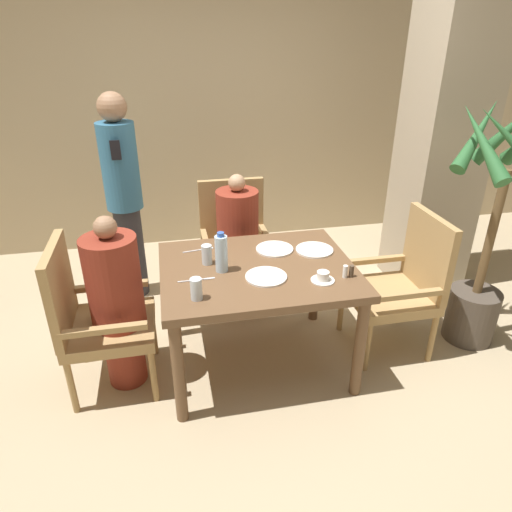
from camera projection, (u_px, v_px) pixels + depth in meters
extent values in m
plane|color=tan|center=(257.00, 360.00, 3.14)|extent=(16.00, 16.00, 0.00)
cube|color=tan|center=(212.00, 104.00, 4.40)|extent=(8.00, 0.06, 2.80)
cube|color=tan|center=(445.00, 128.00, 3.59)|extent=(0.55, 0.55, 2.70)
cube|color=brown|center=(258.00, 270.00, 2.82)|extent=(1.19, 0.96, 0.05)
cylinder|color=brown|center=(179.00, 373.00, 2.52)|extent=(0.07, 0.07, 0.68)
cylinder|color=brown|center=(360.00, 348.00, 2.72)|extent=(0.07, 0.07, 0.68)
cylinder|color=brown|center=(172.00, 295.00, 3.26)|extent=(0.07, 0.07, 0.68)
cylinder|color=brown|center=(315.00, 280.00, 3.45)|extent=(0.07, 0.07, 0.68)
cube|color=#A88451|center=(111.00, 328.00, 2.79)|extent=(0.53, 0.53, 0.07)
cube|color=#A88451|center=(60.00, 289.00, 2.61)|extent=(0.05, 0.53, 0.53)
cube|color=#A88451|center=(110.00, 286.00, 2.94)|extent=(0.47, 0.04, 0.04)
cube|color=#A88451|center=(104.00, 330.00, 2.51)|extent=(0.47, 0.04, 0.04)
cylinder|color=#A88451|center=(153.00, 331.00, 3.14)|extent=(0.04, 0.04, 0.37)
cylinder|color=#A88451|center=(154.00, 376.00, 2.73)|extent=(0.04, 0.04, 0.37)
cylinder|color=#A88451|center=(82.00, 339.00, 3.05)|extent=(0.04, 0.04, 0.37)
cylinder|color=#A88451|center=(72.00, 387.00, 2.64)|extent=(0.04, 0.04, 0.37)
cylinder|color=maroon|center=(125.00, 351.00, 2.89)|extent=(0.24, 0.24, 0.44)
cylinder|color=maroon|center=(114.00, 282.00, 2.66)|extent=(0.32, 0.32, 0.56)
sphere|color=#997051|center=(105.00, 227.00, 2.51)|extent=(0.13, 0.13, 0.13)
cube|color=#A88451|center=(237.00, 257.00, 3.66)|extent=(0.53, 0.53, 0.07)
cube|color=#A88451|center=(231.00, 211.00, 3.74)|extent=(0.53, 0.05, 0.53)
cube|color=#A88451|center=(267.00, 237.00, 3.64)|extent=(0.04, 0.47, 0.04)
cube|color=#A88451|center=(206.00, 242.00, 3.55)|extent=(0.04, 0.47, 0.04)
cylinder|color=#A88451|center=(272.00, 292.00, 3.60)|extent=(0.04, 0.04, 0.37)
cylinder|color=#A88451|center=(213.00, 298.00, 3.51)|extent=(0.04, 0.04, 0.37)
cylinder|color=#A88451|center=(259.00, 265.00, 4.01)|extent=(0.04, 0.04, 0.37)
cylinder|color=#A88451|center=(206.00, 270.00, 3.92)|extent=(0.04, 0.04, 0.37)
cylinder|color=maroon|center=(239.00, 280.00, 3.69)|extent=(0.24, 0.24, 0.44)
cylinder|color=maroon|center=(238.00, 225.00, 3.47)|extent=(0.32, 0.32, 0.54)
sphere|color=tan|center=(237.00, 183.00, 3.33)|extent=(0.13, 0.13, 0.13)
cube|color=#A88451|center=(388.00, 296.00, 3.13)|extent=(0.53, 0.53, 0.07)
cube|color=#A88451|center=(428.00, 253.00, 3.03)|extent=(0.05, 0.53, 0.53)
cube|color=#A88451|center=(409.00, 295.00, 2.84)|extent=(0.47, 0.04, 0.04)
cube|color=#A88451|center=(376.00, 260.00, 3.27)|extent=(0.47, 0.04, 0.04)
cylinder|color=#A88451|center=(367.00, 347.00, 2.98)|extent=(0.04, 0.04, 0.37)
cylinder|color=#A88451|center=(341.00, 308.00, 3.39)|extent=(0.04, 0.04, 0.37)
cylinder|color=#A88451|center=(432.00, 338.00, 3.06)|extent=(0.04, 0.04, 0.37)
cylinder|color=#A88451|center=(399.00, 302.00, 3.47)|extent=(0.04, 0.04, 0.37)
cylinder|color=#2D2D33|center=(132.00, 251.00, 3.79)|extent=(0.21, 0.21, 0.78)
cylinder|color=teal|center=(120.00, 167.00, 3.47)|extent=(0.28, 0.28, 0.66)
sphere|color=#997051|center=(112.00, 107.00, 3.27)|extent=(0.21, 0.21, 0.21)
cube|color=black|center=(116.00, 150.00, 3.24)|extent=(0.07, 0.01, 0.14)
cylinder|color=#4C4238|center=(471.00, 315.00, 3.30)|extent=(0.35, 0.35, 0.39)
cylinder|color=brown|center=(491.00, 234.00, 3.01)|extent=(0.06, 0.06, 0.88)
cone|color=#285B2D|center=(512.00, 127.00, 2.87)|extent=(0.43, 0.30, 0.52)
cone|color=#285B2D|center=(478.00, 134.00, 2.87)|extent=(0.48, 0.36, 0.45)
cone|color=#285B2D|center=(483.00, 142.00, 2.69)|extent=(0.13, 0.52, 0.44)
cylinder|color=white|center=(266.00, 277.00, 2.69)|extent=(0.25, 0.25, 0.01)
cylinder|color=white|center=(314.00, 250.00, 3.01)|extent=(0.25, 0.25, 0.01)
cylinder|color=white|center=(275.00, 249.00, 3.02)|extent=(0.25, 0.25, 0.01)
cylinder|color=white|center=(323.00, 280.00, 2.65)|extent=(0.14, 0.14, 0.01)
cylinder|color=white|center=(323.00, 276.00, 2.64)|extent=(0.07, 0.07, 0.05)
cylinder|color=silver|center=(221.00, 254.00, 2.72)|extent=(0.08, 0.08, 0.23)
cylinder|color=#3359B2|center=(221.00, 234.00, 2.66)|extent=(0.04, 0.04, 0.03)
cylinder|color=silver|center=(196.00, 289.00, 2.45)|extent=(0.06, 0.06, 0.13)
cylinder|color=silver|center=(207.00, 255.00, 2.82)|extent=(0.06, 0.06, 0.13)
cylinder|color=white|center=(345.00, 272.00, 2.68)|extent=(0.03, 0.03, 0.08)
cylinder|color=#4C3D2D|center=(351.00, 271.00, 2.68)|extent=(0.03, 0.03, 0.07)
cube|color=silver|center=(197.00, 250.00, 3.01)|extent=(0.19, 0.04, 0.00)
cube|color=silver|center=(210.00, 248.00, 3.04)|extent=(0.04, 0.03, 0.00)
cube|color=silver|center=(194.00, 280.00, 2.66)|extent=(0.19, 0.02, 0.00)
cube|color=silver|center=(210.00, 278.00, 2.68)|extent=(0.06, 0.02, 0.00)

